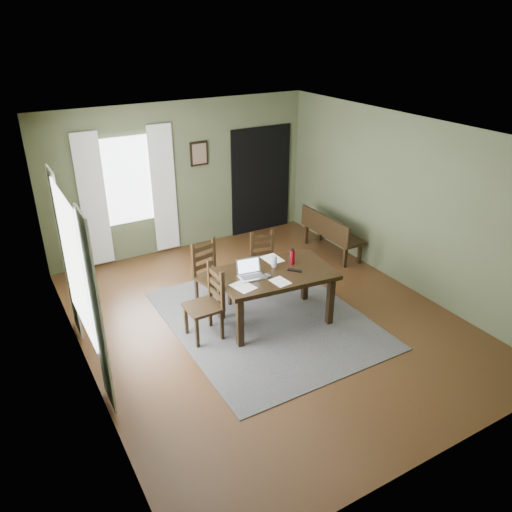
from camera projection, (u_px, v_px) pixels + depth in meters
ground at (266, 319)px, 7.28m from camera, size 5.00×6.00×0.01m
room_shell at (267, 202)px, 6.49m from camera, size 5.02×6.02×2.71m
rug at (266, 319)px, 7.27m from camera, size 2.60×3.20×0.01m
dining_table at (275, 278)px, 6.93m from camera, size 1.68×1.12×0.79m
chair_end at (207, 304)px, 6.69m from camera, size 0.46×0.46×1.03m
chair_back_left at (210, 275)px, 7.47m from camera, size 0.52×0.52×1.00m
chair_back_right at (265, 262)px, 7.95m from camera, size 0.47×0.47×0.92m
bench at (330, 231)px, 9.09m from camera, size 0.44×1.37×0.77m
laptop at (250, 272)px, 6.76m from camera, size 0.38×0.32×0.23m
computer_mouse at (268, 276)px, 6.76m from camera, size 0.05×0.09×0.03m
tv_remote at (295, 270)px, 6.91m from camera, size 0.17×0.18×0.02m
drinking_glass at (274, 261)px, 7.00m from camera, size 0.09×0.09×0.17m
water_bottle at (292, 257)px, 7.07m from camera, size 0.09×0.09×0.23m
paper_a at (243, 286)px, 6.51m from camera, size 0.30×0.35×0.00m
paper_c at (272, 259)px, 7.25m from camera, size 0.25×0.32×0.00m
paper_e at (280, 282)px, 6.63m from camera, size 0.23×0.29×0.00m
window_left at (73, 263)px, 5.69m from camera, size 0.01×1.30×1.70m
window_back at (127, 181)px, 8.51m from camera, size 1.00×0.01×1.50m
curtain_left_near at (97, 314)px, 5.18m from camera, size 0.03×0.48×2.30m
curtain_left_far at (65, 255)px, 6.46m from camera, size 0.03×0.48×2.30m
curtain_back_left at (93, 201)px, 8.32m from camera, size 0.44×0.03×2.30m
curtain_back_right at (164, 190)px, 8.88m from camera, size 0.44×0.03×2.30m
framed_picture at (199, 154)px, 8.99m from camera, size 0.34×0.03×0.44m
doorway_back at (261, 180)px, 9.88m from camera, size 1.30×0.03×2.10m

